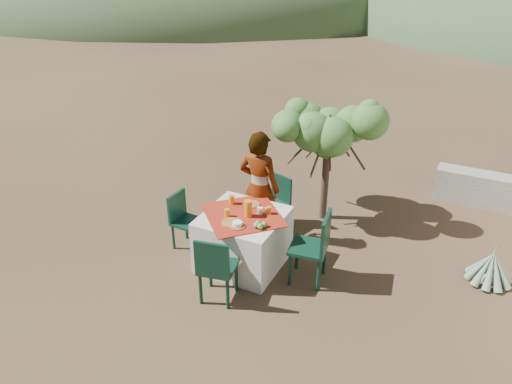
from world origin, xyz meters
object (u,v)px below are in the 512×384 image
person (259,188)px  agave (491,268)px  chair_near (216,267)px  chair_left (183,218)px  chair_far (277,200)px  shrub_tree (333,136)px  table (243,239)px  juice_pitcher (248,209)px  chair_right (315,245)px

person → agave: 3.19m
chair_near → chair_left: bearing=-50.8°
chair_far → shrub_tree: 1.26m
table → shrub_tree: shrub_tree is taller
chair_far → juice_pitcher: (0.07, -1.08, 0.42)m
table → chair_near: 0.86m
chair_left → person: person is taller
chair_far → shrub_tree: (0.61, 0.62, 0.91)m
agave → chair_right: bearing=-154.4°
person → juice_pitcher: (0.15, -0.64, 0.03)m
chair_left → chair_right: chair_right is taller
chair_far → chair_right: bearing=-28.2°
chair_right → table: bearing=-94.6°
table → juice_pitcher: juice_pitcher is taller
shrub_tree → chair_near: bearing=-102.0°
chair_near → chair_right: size_ratio=0.93×
table → chair_right: bearing=3.3°
table → shrub_tree: (0.61, 1.69, 0.99)m
person → juice_pitcher: 0.65m
chair_far → chair_near: bearing=-70.1°
chair_near → shrub_tree: shrub_tree is taller
juice_pitcher → agave: bearing=19.4°
person → juice_pitcher: size_ratio=7.57×
table → chair_right: chair_right is taller
chair_left → juice_pitcher: size_ratio=3.69×
chair_far → chair_right: chair_right is taller
chair_right → shrub_tree: (-0.37, 1.63, 0.82)m
person → agave: size_ratio=2.67×
chair_far → chair_right: (0.98, -1.02, 0.09)m
table → shrub_tree: 2.05m
chair_right → shrub_tree: size_ratio=0.57×
chair_right → shrub_tree: bearing=-175.0°
shrub_tree → chair_right: bearing=-77.1°
chair_right → juice_pitcher: (-0.91, -0.06, 0.33)m
chair_far → juice_pitcher: 1.16m
person → agave: (3.10, 0.40, -0.63)m
chair_far → person: 0.59m
table → chair_right: size_ratio=1.32×
chair_near → person: (-0.15, 1.48, 0.33)m
chair_near → agave: size_ratio=1.45×
chair_left → chair_right: bearing=-85.4°
shrub_tree → juice_pitcher: (-0.54, -1.69, -0.49)m
chair_near → chair_right: chair_right is taller
chair_far → shrub_tree: shrub_tree is taller
chair_far → shrub_tree: size_ratio=0.47×
table → chair_far: bearing=89.6°
chair_far → chair_near: size_ratio=0.90×
table → agave: 3.20m
chair_right → person: bearing=-126.4°
table → agave: table is taller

